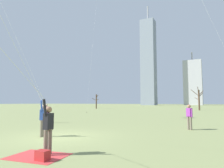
{
  "coord_description": "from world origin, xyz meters",
  "views": [
    {
      "loc": [
        7.27,
        -8.26,
        1.76
      ],
      "look_at": [
        0.0,
        6.0,
        3.2
      ],
      "focal_mm": 32.76,
      "sensor_mm": 36.0,
      "label": 1
    }
  ],
  "objects_px": {
    "kite_flyer_midfield_center_orange": "(5,41)",
    "distant_kite_high_overhead_white": "(96,8)",
    "kite_flyer_midfield_left_teal": "(24,60)",
    "bystander_far_off_by_trees": "(189,116)",
    "picnic_spot": "(41,156)",
    "bare_tree_right_of_center": "(199,99)",
    "bare_tree_far_right_edge": "(96,101)"
  },
  "relations": [
    {
      "from": "kite_flyer_midfield_center_orange",
      "to": "bystander_far_off_by_trees",
      "type": "bearing_deg",
      "value": 54.71
    },
    {
      "from": "kite_flyer_midfield_left_teal",
      "to": "bare_tree_far_right_edge",
      "type": "bearing_deg",
      "value": 111.8
    },
    {
      "from": "distant_kite_high_overhead_white",
      "to": "kite_flyer_midfield_center_orange",
      "type": "bearing_deg",
      "value": -65.41
    },
    {
      "from": "bystander_far_off_by_trees",
      "to": "distant_kite_high_overhead_white",
      "type": "height_order",
      "value": "distant_kite_high_overhead_white"
    },
    {
      "from": "bystander_far_off_by_trees",
      "to": "bare_tree_far_right_edge",
      "type": "bearing_deg",
      "value": 129.07
    },
    {
      "from": "bare_tree_far_right_edge",
      "to": "distant_kite_high_overhead_white",
      "type": "bearing_deg",
      "value": -59.29
    },
    {
      "from": "kite_flyer_midfield_center_orange",
      "to": "picnic_spot",
      "type": "distance_m",
      "value": 5.11
    },
    {
      "from": "picnic_spot",
      "to": "bare_tree_far_right_edge",
      "type": "relative_size",
      "value": 0.49
    },
    {
      "from": "picnic_spot",
      "to": "bare_tree_right_of_center",
      "type": "xyz_separation_m",
      "value": [
        1.56,
        44.37,
        2.47
      ]
    },
    {
      "from": "distant_kite_high_overhead_white",
      "to": "bare_tree_far_right_edge",
      "type": "bearing_deg",
      "value": 120.71
    },
    {
      "from": "kite_flyer_midfield_left_teal",
      "to": "picnic_spot",
      "type": "height_order",
      "value": "kite_flyer_midfield_left_teal"
    },
    {
      "from": "bare_tree_right_of_center",
      "to": "kite_flyer_midfield_left_teal",
      "type": "bearing_deg",
      "value": -107.96
    },
    {
      "from": "bare_tree_right_of_center",
      "to": "bare_tree_far_right_edge",
      "type": "bearing_deg",
      "value": -179.37
    },
    {
      "from": "bystander_far_off_by_trees",
      "to": "distant_kite_high_overhead_white",
      "type": "xyz_separation_m",
      "value": [
        -18.87,
        19.02,
        19.51
      ]
    },
    {
      "from": "kite_flyer_midfield_left_teal",
      "to": "distant_kite_high_overhead_white",
      "type": "distance_m",
      "value": 25.92
    },
    {
      "from": "kite_flyer_midfield_center_orange",
      "to": "distant_kite_high_overhead_white",
      "type": "bearing_deg",
      "value": 114.59
    },
    {
      "from": "bare_tree_far_right_edge",
      "to": "picnic_spot",
      "type": "bearing_deg",
      "value": -60.59
    },
    {
      "from": "kite_flyer_midfield_left_teal",
      "to": "picnic_spot",
      "type": "xyz_separation_m",
      "value": [
        10.32,
        -7.73,
        -5.45
      ]
    },
    {
      "from": "bystander_far_off_by_trees",
      "to": "picnic_spot",
      "type": "distance_m",
      "value": 9.93
    },
    {
      "from": "bystander_far_off_by_trees",
      "to": "picnic_spot",
      "type": "bearing_deg",
      "value": -109.98
    },
    {
      "from": "kite_flyer_midfield_left_teal",
      "to": "picnic_spot",
      "type": "bearing_deg",
      "value": -36.85
    },
    {
      "from": "kite_flyer_midfield_left_teal",
      "to": "kite_flyer_midfield_center_orange",
      "type": "bearing_deg",
      "value": -43.56
    },
    {
      "from": "bare_tree_right_of_center",
      "to": "bare_tree_far_right_edge",
      "type": "relative_size",
      "value": 1.29
    },
    {
      "from": "kite_flyer_midfield_left_teal",
      "to": "distant_kite_high_overhead_white",
      "type": "relative_size",
      "value": 0.86
    },
    {
      "from": "distant_kite_high_overhead_white",
      "to": "bare_tree_far_right_edge",
      "type": "distance_m",
      "value": 25.85
    },
    {
      "from": "kite_flyer_midfield_center_orange",
      "to": "distant_kite_high_overhead_white",
      "type": "distance_m",
      "value": 34.49
    },
    {
      "from": "bare_tree_right_of_center",
      "to": "bare_tree_far_right_edge",
      "type": "xyz_separation_m",
      "value": [
        -26.42,
        -0.29,
        -0.38
      ]
    },
    {
      "from": "bystander_far_off_by_trees",
      "to": "kite_flyer_midfield_left_teal",
      "type": "bearing_deg",
      "value": -173.45
    },
    {
      "from": "kite_flyer_midfield_left_teal",
      "to": "bare_tree_far_right_edge",
      "type": "xyz_separation_m",
      "value": [
        -14.54,
        36.35,
        -3.36
      ]
    },
    {
      "from": "distant_kite_high_overhead_white",
      "to": "bystander_far_off_by_trees",
      "type": "bearing_deg",
      "value": -45.22
    },
    {
      "from": "distant_kite_high_overhead_white",
      "to": "picnic_spot",
      "type": "distance_m",
      "value": 38.14
    },
    {
      "from": "bare_tree_right_of_center",
      "to": "bystander_far_off_by_trees",
      "type": "bearing_deg",
      "value": -87.03
    }
  ]
}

